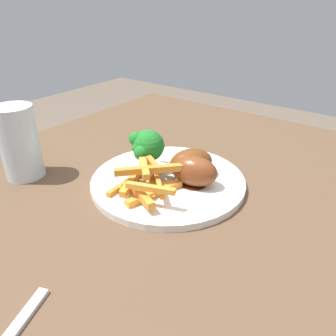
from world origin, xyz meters
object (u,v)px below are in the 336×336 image
Objects in this scene: water_glass at (19,143)px; chicken_drumstick_far at (189,164)px; carrot_fries_pile at (146,181)px; dining_table at (146,244)px; dinner_plate at (168,181)px; chicken_drumstick_near at (191,171)px; broccoli_floret_front at (147,146)px.

chicken_drumstick_far is at bearing 121.79° from water_glass.
dining_table is at bearing -126.52° from carrot_fries_pile.
dinner_plate is 2.04× the size of water_glass.
chicken_drumstick_near is 0.03m from chicken_drumstick_far.
dining_table is at bearing -53.77° from chicken_drumstick_near.
dining_table is 13.29× the size of broccoli_floret_front.
carrot_fries_pile is at bearing 38.17° from broccoli_floret_front.
dinner_plate is 0.07m from broccoli_floret_front.
chicken_drumstick_near is at bearing 100.38° from dinner_plate.
water_glass is (0.13, -0.23, 0.06)m from dinner_plate.
broccoli_floret_front is 0.53× the size of chicken_drumstick_near.
carrot_fries_pile is (0.06, 0.05, -0.03)m from broccoli_floret_front.
chicken_drumstick_far is (-0.02, -0.02, -0.00)m from chicken_drumstick_near.
chicken_drumstick_far is 0.90× the size of water_glass.
water_glass is at bearing -58.21° from chicken_drumstick_far.
carrot_fries_pile is (0.01, 0.02, 0.15)m from dining_table.
water_glass is at bearing -52.36° from broccoli_floret_front.
chicken_drumstick_far is at bearing 159.77° from carrot_fries_pile.
chicken_drumstick_near reaches higher than carrot_fries_pile.
chicken_drumstick_near is at bearing 90.45° from broccoli_floret_front.
chicken_drumstick_far is (-0.08, 0.03, 0.01)m from carrot_fries_pile.
dining_table is at bearing 113.50° from water_glass.
chicken_drumstick_near is 1.17× the size of chicken_drumstick_far.
carrot_fries_pile is at bearing 53.48° from dining_table.
carrot_fries_pile is 1.01× the size of water_glass.
broccoli_floret_front is 0.56× the size of water_glass.
chicken_drumstick_near is (-0.06, 0.05, 0.01)m from carrot_fries_pile.
water_glass reaches higher than dinner_plate.
dining_table is at bearing -35.03° from chicken_drumstick_far.
broccoli_floret_front reaches higher than dinner_plate.
water_glass is (0.16, -0.25, 0.03)m from chicken_drumstick_far.
dinner_plate reaches higher than dining_table.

